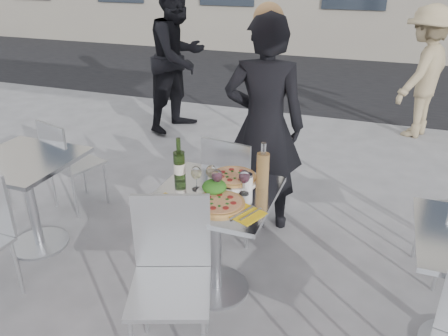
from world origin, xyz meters
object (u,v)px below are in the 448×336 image
(pedestrian_b, at_px, (423,73))
(napkin_left, at_px, (166,203))
(woman_diner, at_px, (264,126))
(carafe, at_px, (263,169))
(side_chair_lfar, at_px, (66,159))
(wineglass_red_b, at_px, (244,178))
(wineglass_white_b, at_px, (211,172))
(pedestrian_a, at_px, (179,57))
(wine_bottle, at_px, (179,165))
(side_table_left, at_px, (28,184))
(wineglass_red_a, at_px, (217,177))
(chair_far, at_px, (232,180))
(main_table, at_px, (216,222))
(chair_near, at_px, (171,267))
(napkin_right, at_px, (245,214))
(sugar_shaker, at_px, (248,182))
(salad_plate, at_px, (214,188))
(wineglass_white_a, at_px, (196,173))
(pizza_near, at_px, (219,203))
(pizza_far, at_px, (233,177))

(pedestrian_b, bearing_deg, napkin_left, 2.95)
(woman_diner, relative_size, carafe, 5.99)
(side_chair_lfar, relative_size, wineglass_red_b, 5.32)
(wineglass_white_b, bearing_deg, woman_diner, 84.58)
(pedestrian_a, bearing_deg, wineglass_white_b, -134.48)
(wine_bottle, height_order, carafe, wine_bottle)
(side_table_left, distance_m, woman_diner, 1.84)
(carafe, relative_size, wineglass_red_a, 1.84)
(chair_far, height_order, napkin_left, chair_far)
(main_table, bearing_deg, chair_near, -96.15)
(wineglass_white_b, xyz_separation_m, wineglass_red_b, (0.21, 0.00, 0.00))
(pedestrian_b, distance_m, napkin_right, 4.02)
(pedestrian_a, relative_size, sugar_shaker, 17.64)
(carafe, distance_m, wineglass_red_b, 0.16)
(salad_plate, xyz_separation_m, wine_bottle, (-0.27, 0.08, 0.08))
(carafe, relative_size, napkin_left, 1.30)
(side_table_left, height_order, chair_far, chair_far)
(wineglass_red_a, bearing_deg, napkin_right, -37.05)
(woman_diner, bearing_deg, chair_near, 76.13)
(side_chair_lfar, distance_m, sugar_shaker, 1.87)
(side_chair_lfar, height_order, napkin_right, side_chair_lfar)
(sugar_shaker, bearing_deg, wineglass_white_b, -164.58)
(chair_near, xyz_separation_m, pedestrian_a, (-1.57, 3.41, 0.39))
(napkin_left, distance_m, napkin_right, 0.48)
(salad_plate, bearing_deg, chair_far, 99.69)
(chair_near, relative_size, side_chair_lfar, 1.11)
(wine_bottle, height_order, napkin_right, wine_bottle)
(wine_bottle, bearing_deg, chair_far, 73.87)
(salad_plate, xyz_separation_m, carafe, (0.25, 0.20, 0.08))
(chair_far, xyz_separation_m, wineglass_white_b, (0.07, -0.58, 0.34))
(sugar_shaker, bearing_deg, wineglass_white_a, -160.35)
(chair_far, distance_m, pizza_near, 0.82)
(wine_bottle, height_order, wineglass_white_a, wine_bottle)
(chair_far, xyz_separation_m, napkin_right, (0.36, -0.81, 0.24))
(pizza_near, relative_size, wineglass_red_a, 1.92)
(pedestrian_b, relative_size, pizza_near, 5.34)
(wineglass_white_b, distance_m, napkin_left, 0.34)
(side_chair_lfar, relative_size, pizza_far, 2.50)
(pizza_far, xyz_separation_m, wineglass_white_b, (-0.09, -0.16, 0.09))
(pizza_near, distance_m, carafe, 0.38)
(woman_diner, relative_size, pedestrian_a, 0.92)
(chair_near, bearing_deg, chair_far, 72.19)
(pedestrian_b, relative_size, wineglass_white_b, 10.23)
(sugar_shaker, height_order, wineglass_red_b, wineglass_red_b)
(salad_plate, bearing_deg, carafe, 38.57)
(pizza_near, distance_m, napkin_right, 0.18)
(wineglass_white_b, bearing_deg, pedestrian_a, 119.11)
(pizza_far, relative_size, napkin_right, 1.42)
(side_table_left, height_order, carafe, carafe)
(side_chair_lfar, relative_size, carafe, 2.89)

